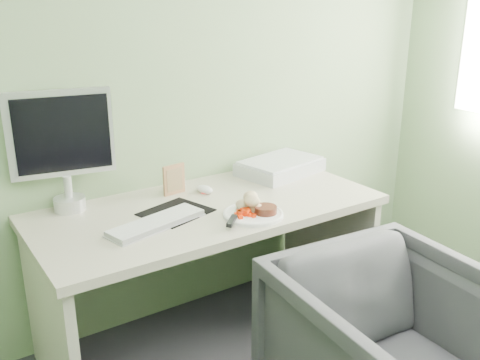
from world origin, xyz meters
TOP-DOWN VIEW (x-y plane):
  - wall_back at (0.00, 2.00)m, footprint 3.50×0.00m
  - desk at (0.00, 1.62)m, footprint 1.60×0.75m
  - plate at (0.10, 1.40)m, footprint 0.27×0.27m
  - steak at (0.14, 1.37)m, footprint 0.10×0.10m
  - potato_pile at (0.13, 1.46)m, footprint 0.15×0.13m
  - carrot_heap at (0.04, 1.39)m, footprint 0.07×0.06m
  - steak_knife at (-0.01, 1.39)m, footprint 0.21×0.20m
  - mousepad at (-0.17, 1.63)m, footprint 0.33×0.31m
  - keyboard at (-0.30, 1.54)m, footprint 0.45×0.23m
  - computer_mouse at (0.07, 1.78)m, footprint 0.07×0.11m
  - photo_frame at (-0.06, 1.85)m, footprint 0.12×0.03m
  - eyedrop_bottle at (0.02, 1.92)m, footprint 0.02×0.02m
  - scanner at (0.57, 1.82)m, footprint 0.49×0.37m
  - monitor at (-0.55, 1.94)m, footprint 0.45×0.15m
  - desk_chair at (0.26, 0.74)m, footprint 0.81×0.83m

SIDE VIEW (x-z plane):
  - desk_chair at x=0.26m, z-range 0.00..0.70m
  - desk at x=0.00m, z-range 0.18..0.91m
  - mousepad at x=-0.17m, z-range 0.73..0.73m
  - plate at x=0.10m, z-range 0.73..0.74m
  - keyboard at x=-0.30m, z-range 0.74..0.76m
  - computer_mouse at x=0.07m, z-range 0.73..0.77m
  - steak_knife at x=-0.01m, z-range 0.75..0.77m
  - eyedrop_bottle at x=0.02m, z-range 0.73..0.79m
  - steak at x=0.14m, z-range 0.74..0.78m
  - scanner at x=0.57m, z-range 0.73..0.80m
  - carrot_heap at x=0.04m, z-range 0.74..0.79m
  - potato_pile at x=0.13m, z-range 0.74..0.81m
  - photo_frame at x=-0.06m, z-range 0.73..0.88m
  - monitor at x=-0.55m, z-range 0.76..1.30m
  - wall_back at x=0.00m, z-range -0.40..3.10m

